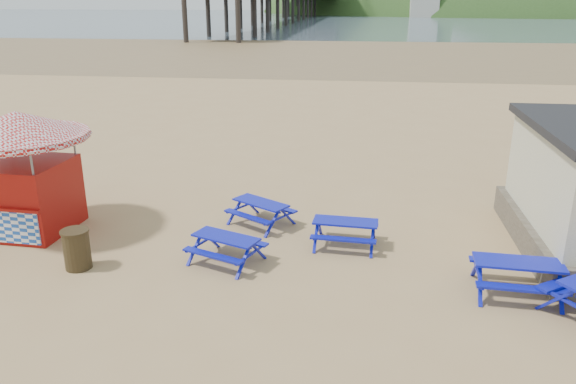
# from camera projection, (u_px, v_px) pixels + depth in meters

# --- Properties ---
(ground) EXTENTS (400.00, 400.00, 0.00)m
(ground) POSITION_uv_depth(u_px,v_px,m) (243.00, 248.00, 13.99)
(ground) COLOR tan
(ground) RESTS_ON ground
(wet_sand) EXTENTS (400.00, 400.00, 0.00)m
(wet_sand) POSITION_uv_depth(u_px,v_px,m) (340.00, 51.00, 65.48)
(wet_sand) COLOR olive
(wet_sand) RESTS_ON ground
(sea) EXTENTS (400.00, 400.00, 0.00)m
(sea) POSITION_uv_depth(u_px,v_px,m) (357.00, 17.00, 173.15)
(sea) COLOR #465764
(sea) RESTS_ON ground
(picnic_table_blue_b) EXTENTS (2.01, 1.91, 0.66)m
(picnic_table_blue_b) POSITION_uv_depth(u_px,v_px,m) (261.00, 213.00, 15.31)
(picnic_table_blue_b) COLOR #030093
(picnic_table_blue_b) RESTS_ON ground
(picnic_table_blue_c) EXTENTS (1.67, 1.38, 0.67)m
(picnic_table_blue_c) POSITION_uv_depth(u_px,v_px,m) (345.00, 233.00, 14.01)
(picnic_table_blue_c) COLOR #030093
(picnic_table_blue_c) RESTS_ON ground
(picnic_table_blue_d) EXTENTS (1.93, 1.76, 0.66)m
(picnic_table_blue_d) POSITION_uv_depth(u_px,v_px,m) (226.00, 249.00, 13.12)
(picnic_table_blue_d) COLOR #030093
(picnic_table_blue_d) RESTS_ON ground
(picnic_table_blue_e) EXTENTS (1.86, 1.54, 0.75)m
(picnic_table_blue_e) POSITION_uv_depth(u_px,v_px,m) (517.00, 278.00, 11.70)
(picnic_table_blue_e) COLOR #030093
(picnic_table_blue_e) RESTS_ON ground
(ice_cream_kiosk) EXTENTS (3.77, 3.77, 3.22)m
(ice_cream_kiosk) POSITION_uv_depth(u_px,v_px,m) (21.00, 157.00, 14.41)
(ice_cream_kiosk) COLOR maroon
(ice_cream_kiosk) RESTS_ON ground
(litter_bin) EXTENTS (0.64, 0.64, 0.94)m
(litter_bin) POSITION_uv_depth(u_px,v_px,m) (77.00, 249.00, 12.80)
(litter_bin) COLOR #3B2E17
(litter_bin) RESTS_ON ground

